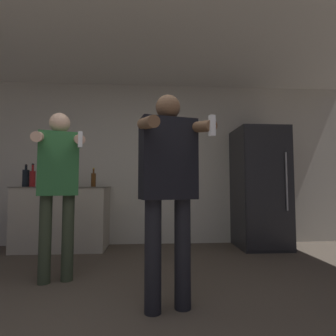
# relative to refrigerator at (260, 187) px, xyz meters

# --- Properties ---
(wall_back) EXTENTS (7.00, 0.06, 2.55)m
(wall_back) POSITION_rel_refrigerator_xyz_m (-1.91, 0.38, 0.39)
(wall_back) COLOR beige
(wall_back) RESTS_ON ground_plane
(ceiling_slab) EXTENTS (7.00, 3.30, 0.05)m
(ceiling_slab) POSITION_rel_refrigerator_xyz_m (-1.91, -1.04, 1.69)
(ceiling_slab) COLOR silver
(ceiling_slab) RESTS_ON wall_back
(refrigerator) EXTENTS (0.70, 0.73, 1.77)m
(refrigerator) POSITION_rel_refrigerator_xyz_m (0.00, 0.00, 0.00)
(refrigerator) COLOR #262628
(refrigerator) RESTS_ON ground_plane
(counter) EXTENTS (1.28, 0.59, 0.90)m
(counter) POSITION_rel_refrigerator_xyz_m (-2.90, 0.07, -0.44)
(counter) COLOR #BCB29E
(counter) RESTS_ON ground_plane
(bottle_dark_rum) EXTENTS (0.08, 0.08, 0.34)m
(bottle_dark_rum) POSITION_rel_refrigerator_xyz_m (-3.32, 0.03, 0.14)
(bottle_dark_rum) COLOR maroon
(bottle_dark_rum) RESTS_ON counter
(bottle_brown_liquor) EXTENTS (0.09, 0.09, 0.29)m
(bottle_brown_liquor) POSITION_rel_refrigerator_xyz_m (-2.91, 0.03, 0.12)
(bottle_brown_liquor) COLOR maroon
(bottle_brown_liquor) RESTS_ON counter
(bottle_clear_vodka) EXTENTS (0.07, 0.07, 0.28)m
(bottle_clear_vodka) POSITION_rel_refrigerator_xyz_m (-2.46, 0.03, 0.12)
(bottle_clear_vodka) COLOR #563314
(bottle_clear_vodka) RESTS_ON counter
(bottle_tall_gin) EXTENTS (0.06, 0.06, 0.23)m
(bottle_tall_gin) POSITION_rel_refrigerator_xyz_m (-2.81, 0.03, 0.10)
(bottle_tall_gin) COLOR #563314
(bottle_tall_gin) RESTS_ON counter
(bottle_short_whiskey) EXTENTS (0.09, 0.09, 0.32)m
(bottle_short_whiskey) POSITION_rel_refrigerator_xyz_m (-3.42, 0.03, 0.14)
(bottle_short_whiskey) COLOR black
(bottle_short_whiskey) RESTS_ON counter
(person_woman_foreground) EXTENTS (0.55, 0.54, 1.61)m
(person_woman_foreground) POSITION_rel_refrigerator_xyz_m (-1.50, -1.87, 0.07)
(person_woman_foreground) COLOR black
(person_woman_foreground) RESTS_ON ground_plane
(person_man_side) EXTENTS (0.53, 0.57, 1.63)m
(person_man_side) POSITION_rel_refrigerator_xyz_m (-2.52, -1.24, 0.11)
(person_man_side) COLOR #38422D
(person_man_side) RESTS_ON ground_plane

